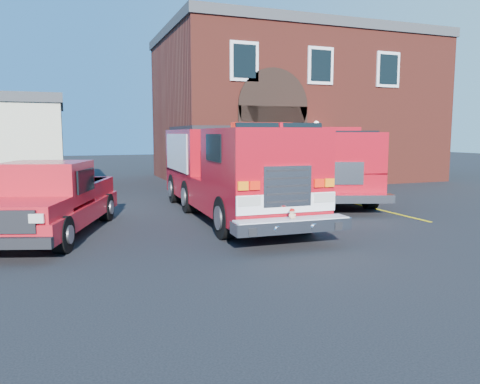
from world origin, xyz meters
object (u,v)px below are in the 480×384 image
object	(u,v)px
fire_station	(292,108)
secondary_truck	(321,160)
fire_engine	(229,169)
pickup_truck	(51,200)

from	to	relation	value
fire_station	secondary_truck	bearing A→B (deg)	-108.45
fire_engine	pickup_truck	xyz separation A→B (m)	(-5.40, -1.14, -0.61)
fire_engine	pickup_truck	bearing A→B (deg)	-168.04
fire_engine	secondary_truck	bearing A→B (deg)	29.61
pickup_truck	secondary_truck	xyz separation A→B (m)	(10.52, 4.06, 0.68)
fire_engine	pickup_truck	size ratio (longest dim) A/B	1.53
secondary_truck	pickup_truck	bearing A→B (deg)	-158.92
fire_station	fire_engine	size ratio (longest dim) A/B	1.56
secondary_truck	fire_station	bearing A→B (deg)	71.55
fire_station	pickup_truck	xyz separation A→B (m)	(-13.30, -12.38, -3.32)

